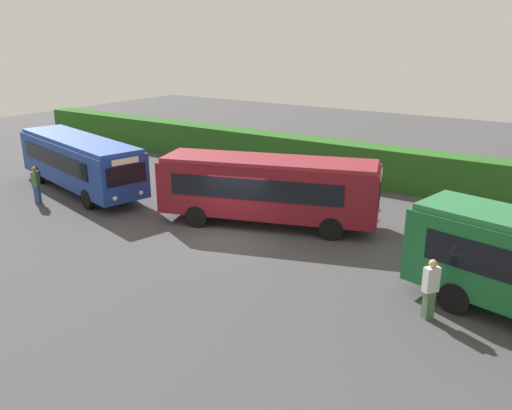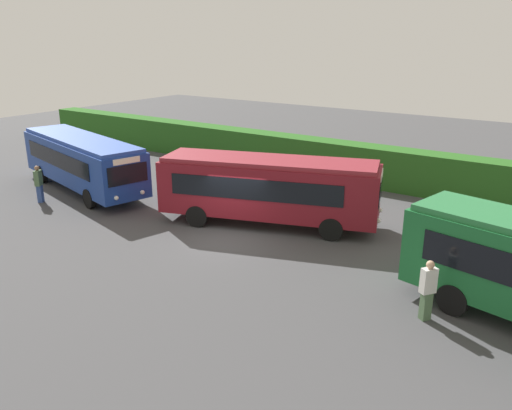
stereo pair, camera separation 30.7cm
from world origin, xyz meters
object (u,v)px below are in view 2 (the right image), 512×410
at_px(person_center, 428,289).
at_px(traffic_cone, 268,175).
at_px(person_left, 39,183).
at_px(bus_blue, 82,160).
at_px(bus_maroon, 269,187).

relative_size(person_center, traffic_cone, 3.23).
bearing_deg(person_left, bus_blue, -125.60).
relative_size(bus_maroon, person_center, 5.17).
height_order(person_center, traffic_cone, person_center).
distance_m(bus_blue, traffic_cone, 10.54).
bearing_deg(person_center, bus_maroon, -171.96).
height_order(bus_maroon, traffic_cone, bus_maroon).
distance_m(person_center, traffic_cone, 16.60).
xyz_separation_m(bus_blue, person_left, (-0.12, -2.68, -0.71)).
bearing_deg(person_center, traffic_cone, 174.75).
distance_m(bus_maroon, traffic_cone, 7.82).
xyz_separation_m(bus_maroon, person_left, (-11.49, -3.96, -0.75)).
bearing_deg(traffic_cone, person_center, -39.73).
xyz_separation_m(bus_blue, bus_maroon, (11.36, 1.29, 0.04)).
relative_size(bus_blue, traffic_cone, 17.54).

